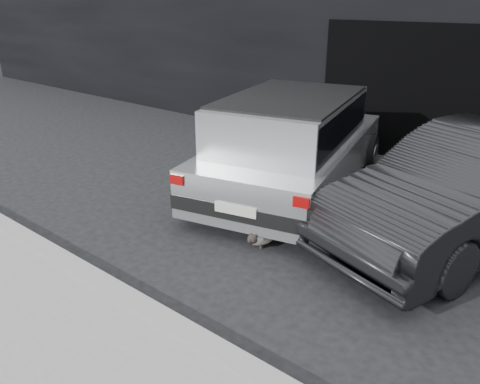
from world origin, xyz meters
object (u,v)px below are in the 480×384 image
Objects in this scene: cat_white at (217,211)px; silver_hatchback at (292,140)px; cat_siamese at (262,237)px; second_car at (471,188)px.

silver_hatchback is at bearing 166.88° from cat_white.
cat_siamese is (0.74, -1.77, -0.77)m from silver_hatchback.
cat_siamese is 0.93m from cat_white.
cat_white reaches higher than cat_siamese.
cat_siamese is at bearing 74.34° from cat_white.
second_car is at bearing -135.22° from cat_siamese.
silver_hatchback is at bearing -64.61° from cat_siamese.
second_car is 3.39m from cat_white.
second_car is at bearing 112.64° from cat_white.
cat_white is (-0.91, 0.14, 0.06)m from cat_siamese.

